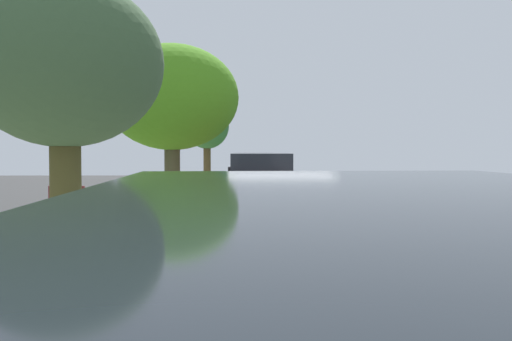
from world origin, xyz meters
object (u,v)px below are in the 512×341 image
object	(u,v)px
parked_sedan_silver_mid	(268,226)
street_tree_far_end	(64,67)
bicycle_at_curb	(240,193)
parked_pickup_green_nearest	(255,175)
cyclist_with_backpack	(235,175)
street_tree_mid_block	(172,98)
pedestrian_on_phone	(67,212)
street_tree_near_cyclist	(207,127)
parked_suv_red_second	(261,186)

from	to	relation	value
parked_sedan_silver_mid	street_tree_far_end	distance (m)	4.86
parked_sedan_silver_mid	bicycle_at_curb	world-z (taller)	parked_sedan_silver_mid
parked_pickup_green_nearest	cyclist_with_backpack	bearing A→B (deg)	76.26
bicycle_at_curb	parked_pickup_green_nearest	bearing A→B (deg)	-99.16
parked_sedan_silver_mid	parked_pickup_green_nearest	bearing A→B (deg)	-89.87
street_tree_mid_block	pedestrian_on_phone	distance (m)	7.42
parked_sedan_silver_mid	street_tree_near_cyclist	distance (m)	20.60
parked_pickup_green_nearest	parked_sedan_silver_mid	world-z (taller)	parked_pickup_green_nearest
parked_pickup_green_nearest	pedestrian_on_phone	size ratio (longest dim) A/B	3.34
parked_pickup_green_nearest	cyclist_with_backpack	size ratio (longest dim) A/B	3.10
bicycle_at_curb	street_tree_near_cyclist	world-z (taller)	street_tree_near_cyclist
cyclist_with_backpack	pedestrian_on_phone	xyz separation A→B (m)	(2.43, 14.45, -0.00)
parked_sedan_silver_mid	pedestrian_on_phone	distance (m)	3.42
cyclist_with_backpack	street_tree_mid_block	distance (m)	8.07
parked_suv_red_second	street_tree_mid_block	distance (m)	3.60
parked_sedan_silver_mid	street_tree_far_end	xyz separation A→B (m)	(2.49, 3.47, 2.30)
street_tree_far_end	parked_sedan_silver_mid	bearing A→B (deg)	-125.68
cyclist_with_backpack	street_tree_far_end	world-z (taller)	street_tree_far_end
street_tree_mid_block	street_tree_far_end	world-z (taller)	street_tree_mid_block
parked_suv_red_second	pedestrian_on_phone	distance (m)	8.23
parked_suv_red_second	street_tree_near_cyclist	bearing A→B (deg)	-79.48
cyclist_with_backpack	street_tree_far_end	bearing A→B (deg)	84.73
parked_sedan_silver_mid	cyclist_with_backpack	xyz separation A→B (m)	(0.90, -13.76, 0.31)
cyclist_with_backpack	street_tree_far_end	size ratio (longest dim) A/B	0.44
parked_pickup_green_nearest	street_tree_near_cyclist	xyz separation A→B (m)	(2.45, -3.00, 2.38)
parked_sedan_silver_mid	bicycle_at_curb	distance (m)	13.34
pedestrian_on_phone	street_tree_near_cyclist	bearing A→B (deg)	-92.29
street_tree_mid_block	street_tree_far_end	size ratio (longest dim) A/B	1.24
parked_pickup_green_nearest	pedestrian_on_phone	bearing A→B (deg)	79.62
parked_suv_red_second	bicycle_at_curb	world-z (taller)	parked_suv_red_second
parked_sedan_silver_mid	pedestrian_on_phone	xyz separation A→B (m)	(3.33, 0.70, 0.31)
parked_sedan_silver_mid	pedestrian_on_phone	bearing A→B (deg)	11.84
cyclist_with_backpack	parked_sedan_silver_mid	bearing A→B (deg)	93.76
parked_sedan_silver_mid	street_tree_near_cyclist	xyz separation A→B (m)	(2.49, -20.29, 2.53)
street_tree_near_cyclist	pedestrian_on_phone	world-z (taller)	street_tree_near_cyclist
pedestrian_on_phone	street_tree_far_end	bearing A→B (deg)	106.87
parked_suv_red_second	cyclist_with_backpack	bearing A→B (deg)	-82.50
bicycle_at_curb	street_tree_mid_block	xyz separation A→B (m)	(1.81, 7.07, 3.18)
cyclist_with_backpack	bicycle_at_curb	bearing A→B (deg)	116.74
cyclist_with_backpack	street_tree_far_end	xyz separation A→B (m)	(1.59, 17.23, 1.99)
parked_pickup_green_nearest	street_tree_mid_block	size ratio (longest dim) A/B	1.11
parked_sedan_silver_mid	parked_suv_red_second	bearing A→B (deg)	-90.08
street_tree_mid_block	bicycle_at_curb	bearing A→B (deg)	-104.37
street_tree_mid_block	pedestrian_on_phone	xyz separation A→B (m)	(0.84, 6.94, -2.48)
parked_suv_red_second	street_tree_mid_block	xyz separation A→B (m)	(2.50, 0.58, 2.52)
parked_pickup_green_nearest	pedestrian_on_phone	world-z (taller)	parked_pickup_green_nearest
street_tree_near_cyclist	street_tree_far_end	xyz separation A→B (m)	(0.00, 23.76, -0.22)
street_tree_far_end	pedestrian_on_phone	xyz separation A→B (m)	(0.84, -2.77, -1.99)
parked_pickup_green_nearest	street_tree_far_end	distance (m)	21.02
parked_suv_red_second	cyclist_with_backpack	xyz separation A→B (m)	(0.91, -6.94, 0.04)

